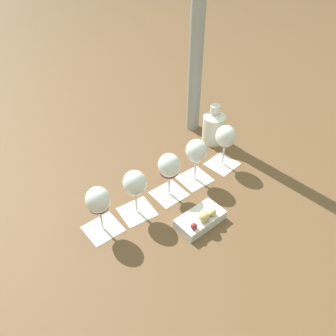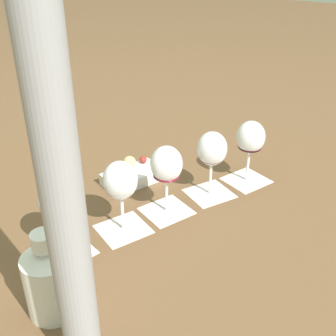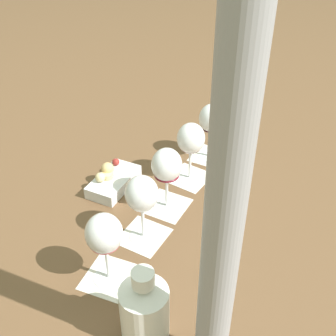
{
  "view_description": "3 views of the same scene",
  "coord_description": "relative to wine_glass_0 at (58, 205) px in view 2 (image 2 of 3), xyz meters",
  "views": [
    {
      "loc": [
        0.77,
        0.48,
        0.9
      ],
      "look_at": [
        0.0,
        -0.0,
        0.12
      ],
      "focal_mm": 38.0,
      "sensor_mm": 36.0,
      "label": 1
    },
    {
      "loc": [
        -0.7,
        -0.5,
        0.6
      ],
      "look_at": [
        0.0,
        -0.0,
        0.12
      ],
      "focal_mm": 45.0,
      "sensor_mm": 36.0,
      "label": 2
    },
    {
      "loc": [
        -0.83,
        -0.13,
        0.73
      ],
      "look_at": [
        0.0,
        -0.0,
        0.12
      ],
      "focal_mm": 45.0,
      "sensor_mm": 36.0,
      "label": 3
    }
  ],
  "objects": [
    {
      "name": "ground_plane",
      "position": [
        0.25,
        -0.09,
        -0.12
      ],
      "size": [
        8.0,
        8.0,
        0.0
      ],
      "primitive_type": "plane",
      "color": "brown"
    },
    {
      "name": "wine_glass_2",
      "position": [
        0.25,
        -0.09,
        0.0
      ],
      "size": [
        0.08,
        0.08,
        0.17
      ],
      "color": "white",
      "rests_on": "tasting_card_2"
    },
    {
      "name": "tasting_card_1",
      "position": [
        0.13,
        -0.05,
        -0.12
      ],
      "size": [
        0.14,
        0.14,
        0.0
      ],
      "color": "silver",
      "rests_on": "ground_plane"
    },
    {
      "name": "wine_glass_0",
      "position": [
        0.0,
        0.0,
        0.0
      ],
      "size": [
        0.08,
        0.08,
        0.17
      ],
      "color": "white",
      "rests_on": "tasting_card_0"
    },
    {
      "name": "umbrella_pole",
      "position": [
        -0.17,
        -0.23,
        0.37
      ],
      "size": [
        0.06,
        0.06,
        0.99
      ],
      "color": "#99999E",
      "rests_on": "ground_plane"
    },
    {
      "name": "snack_dish",
      "position": [
        0.31,
        0.07,
        -0.1
      ],
      "size": [
        0.18,
        0.13,
        0.07
      ],
      "color": "silver",
      "rests_on": "ground_plane"
    },
    {
      "name": "tasting_card_2",
      "position": [
        0.25,
        -0.09,
        -0.12
      ],
      "size": [
        0.14,
        0.13,
        0.0
      ],
      "color": "silver",
      "rests_on": "ground_plane"
    },
    {
      "name": "ceramic_vase",
      "position": [
        -0.12,
        -0.1,
        -0.05
      ],
      "size": [
        0.09,
        0.09,
        0.17
      ],
      "color": "white",
      "rests_on": "ground_plane"
    },
    {
      "name": "wine_glass_3",
      "position": [
        0.38,
        -0.14,
        -0.0
      ],
      "size": [
        0.08,
        0.08,
        0.17
      ],
      "color": "white",
      "rests_on": "tasting_card_3"
    },
    {
      "name": "tasting_card_3",
      "position": [
        0.38,
        -0.14,
        -0.12
      ],
      "size": [
        0.14,
        0.14,
        0.0
      ],
      "color": "silver",
      "rests_on": "ground_plane"
    },
    {
      "name": "tasting_card_0",
      "position": [
        0.0,
        0.0,
        -0.12
      ],
      "size": [
        0.13,
        0.13,
        0.0
      ],
      "color": "silver",
      "rests_on": "ground_plane"
    },
    {
      "name": "wine_glass_1",
      "position": [
        0.13,
        -0.05,
        0.0
      ],
      "size": [
        0.08,
        0.08,
        0.17
      ],
      "color": "white",
      "rests_on": "tasting_card_1"
    },
    {
      "name": "tasting_card_4",
      "position": [
        0.5,
        -0.18,
        -0.12
      ],
      "size": [
        0.14,
        0.13,
        0.0
      ],
      "color": "silver",
      "rests_on": "ground_plane"
    },
    {
      "name": "wine_glass_4",
      "position": [
        0.5,
        -0.18,
        0.0
      ],
      "size": [
        0.08,
        0.08,
        0.17
      ],
      "color": "white",
      "rests_on": "tasting_card_4"
    }
  ]
}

